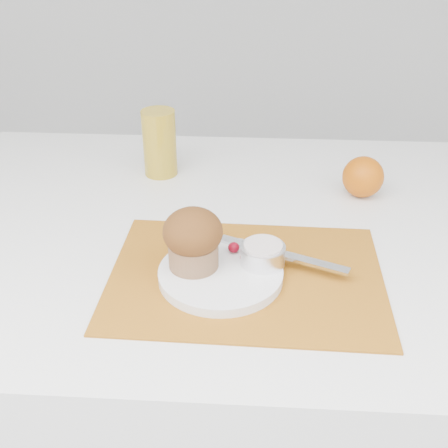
# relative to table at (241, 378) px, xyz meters

# --- Properties ---
(table) EXTENTS (1.20, 0.80, 0.75)m
(table) POSITION_rel_table_xyz_m (0.00, 0.00, 0.00)
(table) COLOR white
(table) RESTS_ON ground
(placemat) EXTENTS (0.41, 0.31, 0.00)m
(placemat) POSITION_rel_table_xyz_m (0.01, -0.16, 0.38)
(placemat) COLOR #A35F16
(placemat) RESTS_ON table
(plate) EXTENTS (0.23, 0.23, 0.01)m
(plate) POSITION_rel_table_xyz_m (-0.03, -0.16, 0.39)
(plate) COLOR white
(plate) RESTS_ON placemat
(ramekin) EXTENTS (0.07, 0.07, 0.03)m
(ramekin) POSITION_rel_table_xyz_m (0.03, -0.14, 0.41)
(ramekin) COLOR silver
(ramekin) RESTS_ON plate
(cream) EXTENTS (0.07, 0.07, 0.01)m
(cream) POSITION_rel_table_xyz_m (0.03, -0.14, 0.42)
(cream) COLOR silver
(cream) RESTS_ON ramekin
(raspberry_near) EXTENTS (0.02, 0.02, 0.02)m
(raspberry_near) POSITION_rel_table_xyz_m (-0.01, -0.12, 0.40)
(raspberry_near) COLOR #5A020E
(raspberry_near) RESTS_ON plate
(raspberry_far) EXTENTS (0.02, 0.02, 0.02)m
(raspberry_far) POSITION_rel_table_xyz_m (0.01, -0.14, 0.40)
(raspberry_far) COLOR #60020B
(raspberry_far) RESTS_ON plate
(butter_knife) EXTENTS (0.20, 0.10, 0.01)m
(butter_knife) POSITION_rel_table_xyz_m (0.06, -0.12, 0.40)
(butter_knife) COLOR silver
(butter_knife) RESTS_ON plate
(orange) EXTENTS (0.08, 0.08, 0.08)m
(orange) POSITION_rel_table_xyz_m (0.22, 0.12, 0.41)
(orange) COLOR #C75907
(orange) RESTS_ON table
(juice_glass) EXTENTS (0.07, 0.07, 0.13)m
(juice_glass) POSITION_rel_table_xyz_m (-0.18, 0.19, 0.44)
(juice_glass) COLOR gold
(juice_glass) RESTS_ON table
(muffin) EXTENTS (0.09, 0.09, 0.09)m
(muffin) POSITION_rel_table_xyz_m (-0.07, -0.15, 0.44)
(muffin) COLOR #8B6343
(muffin) RESTS_ON plate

